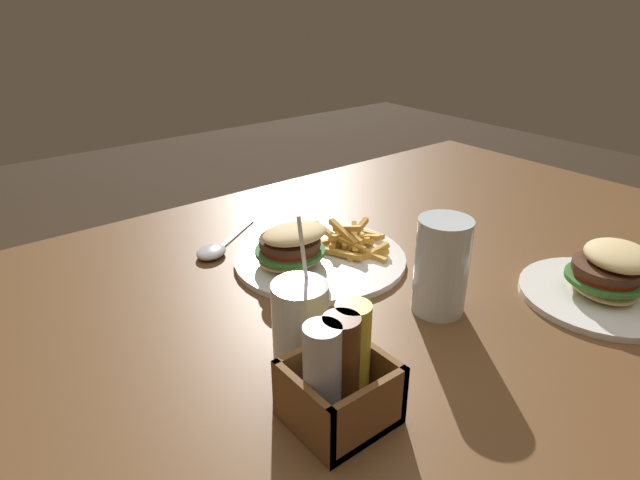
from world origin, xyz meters
TOP-DOWN VIEW (x-y plane):
  - dining_table at (0.00, 0.00)m, footprint 1.61×1.08m
  - meal_plate_near at (0.03, -0.15)m, footprint 0.29×0.29m
  - beer_glass at (-0.03, 0.08)m, footprint 0.08×0.08m
  - juice_glass at (0.20, 0.05)m, footprint 0.07×0.07m
  - spoon at (0.15, -0.29)m, footprint 0.18×0.13m
  - meal_plate_far at (-0.25, 0.21)m, footprint 0.24×0.24m
  - condiment_caddy at (0.23, 0.15)m, footprint 0.11×0.10m

SIDE VIEW (x-z plane):
  - dining_table at x=0.00m, z-range 0.29..1.06m
  - spoon at x=0.15m, z-range 0.77..0.79m
  - meal_plate_near at x=0.03m, z-range 0.75..0.84m
  - meal_plate_far at x=-0.25m, z-range 0.76..0.85m
  - juice_glass at x=0.20m, z-range 0.73..0.92m
  - condiment_caddy at x=0.23m, z-range 0.76..0.89m
  - beer_glass at x=-0.03m, z-range 0.77..0.91m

